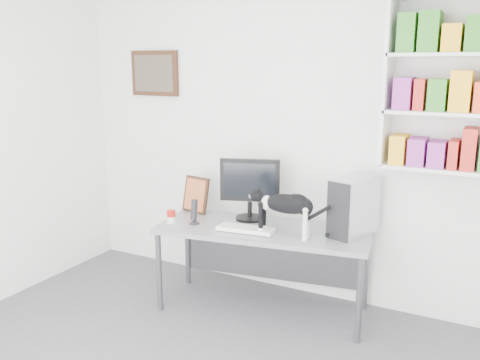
{
  "coord_description": "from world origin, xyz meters",
  "views": [
    {
      "loc": [
        1.69,
        -2.01,
        1.99
      ],
      "look_at": [
        -0.16,
        1.53,
        1.07
      ],
      "focal_mm": 38.0,
      "sensor_mm": 36.0,
      "label": 1
    }
  ],
  "objects_px": {
    "speaker": "(194,211)",
    "leaning_print": "(196,194)",
    "bookshelf": "(462,84)",
    "cat": "(286,215)",
    "desk": "(263,269)",
    "pc_tower": "(354,206)",
    "keyboard": "(246,229)",
    "soup_can": "(171,217)",
    "monitor": "(250,189)"
  },
  "relations": [
    {
      "from": "speaker",
      "to": "leaning_print",
      "type": "distance_m",
      "value": 0.35
    },
    {
      "from": "bookshelf",
      "to": "cat",
      "type": "height_order",
      "value": "bookshelf"
    },
    {
      "from": "bookshelf",
      "to": "leaning_print",
      "type": "distance_m",
      "value": 2.29
    },
    {
      "from": "desk",
      "to": "pc_tower",
      "type": "distance_m",
      "value": 0.91
    },
    {
      "from": "bookshelf",
      "to": "keyboard",
      "type": "relative_size",
      "value": 2.78
    },
    {
      "from": "bookshelf",
      "to": "soup_can",
      "type": "xyz_separation_m",
      "value": [
        -2.07,
        -0.56,
        -1.09
      ]
    },
    {
      "from": "desk",
      "to": "leaning_print",
      "type": "bearing_deg",
      "value": 159.74
    },
    {
      "from": "desk",
      "to": "speaker",
      "type": "bearing_deg",
      "value": -173.01
    },
    {
      "from": "soup_can",
      "to": "bookshelf",
      "type": "bearing_deg",
      "value": 15.23
    },
    {
      "from": "desk",
      "to": "soup_can",
      "type": "relative_size",
      "value": 15.85
    },
    {
      "from": "speaker",
      "to": "keyboard",
      "type": "bearing_deg",
      "value": 6.46
    },
    {
      "from": "monitor",
      "to": "speaker",
      "type": "height_order",
      "value": "monitor"
    },
    {
      "from": "monitor",
      "to": "speaker",
      "type": "bearing_deg",
      "value": -156.0
    },
    {
      "from": "keyboard",
      "to": "speaker",
      "type": "distance_m",
      "value": 0.47
    },
    {
      "from": "bookshelf",
      "to": "cat",
      "type": "relative_size",
      "value": 2.19
    },
    {
      "from": "pc_tower",
      "to": "soup_can",
      "type": "xyz_separation_m",
      "value": [
        -1.41,
        -0.42,
        -0.17
      ]
    },
    {
      "from": "keyboard",
      "to": "cat",
      "type": "relative_size",
      "value": 0.79
    },
    {
      "from": "keyboard",
      "to": "speaker",
      "type": "bearing_deg",
      "value": 176.58
    },
    {
      "from": "keyboard",
      "to": "leaning_print",
      "type": "relative_size",
      "value": 1.36
    },
    {
      "from": "leaning_print",
      "to": "keyboard",
      "type": "bearing_deg",
      "value": -13.02
    },
    {
      "from": "keyboard",
      "to": "pc_tower",
      "type": "height_order",
      "value": "pc_tower"
    },
    {
      "from": "keyboard",
      "to": "leaning_print",
      "type": "distance_m",
      "value": 0.71
    },
    {
      "from": "desk",
      "to": "leaning_print",
      "type": "relative_size",
      "value": 5.17
    },
    {
      "from": "bookshelf",
      "to": "monitor",
      "type": "xyz_separation_m",
      "value": [
        -1.54,
        -0.18,
        -0.88
      ]
    },
    {
      "from": "speaker",
      "to": "cat",
      "type": "height_order",
      "value": "cat"
    },
    {
      "from": "soup_can",
      "to": "cat",
      "type": "bearing_deg",
      "value": 6.88
    },
    {
      "from": "monitor",
      "to": "leaning_print",
      "type": "distance_m",
      "value": 0.53
    },
    {
      "from": "speaker",
      "to": "cat",
      "type": "bearing_deg",
      "value": 6.4
    },
    {
      "from": "bookshelf",
      "to": "desk",
      "type": "bearing_deg",
      "value": -165.81
    },
    {
      "from": "bookshelf",
      "to": "speaker",
      "type": "height_order",
      "value": "bookshelf"
    },
    {
      "from": "desk",
      "to": "leaning_print",
      "type": "distance_m",
      "value": 0.9
    },
    {
      "from": "bookshelf",
      "to": "keyboard",
      "type": "xyz_separation_m",
      "value": [
        -1.43,
        -0.47,
        -1.13
      ]
    },
    {
      "from": "speaker",
      "to": "leaning_print",
      "type": "bearing_deg",
      "value": 122.56
    },
    {
      "from": "monitor",
      "to": "leaning_print",
      "type": "relative_size",
      "value": 1.62
    },
    {
      "from": "monitor",
      "to": "cat",
      "type": "bearing_deg",
      "value": -49.85
    },
    {
      "from": "bookshelf",
      "to": "pc_tower",
      "type": "relative_size",
      "value": 2.76
    },
    {
      "from": "pc_tower",
      "to": "leaning_print",
      "type": "distance_m",
      "value": 1.4
    },
    {
      "from": "pc_tower",
      "to": "speaker",
      "type": "xyz_separation_m",
      "value": [
        -1.22,
        -0.35,
        -0.12
      ]
    },
    {
      "from": "leaning_print",
      "to": "speaker",
      "type": "bearing_deg",
      "value": -49.94
    },
    {
      "from": "desk",
      "to": "soup_can",
      "type": "height_order",
      "value": "soup_can"
    },
    {
      "from": "leaning_print",
      "to": "cat",
      "type": "xyz_separation_m",
      "value": [
        0.96,
        -0.25,
        0.01
      ]
    },
    {
      "from": "soup_can",
      "to": "monitor",
      "type": "bearing_deg",
      "value": 35.91
    },
    {
      "from": "desk",
      "to": "monitor",
      "type": "relative_size",
      "value": 3.19
    },
    {
      "from": "bookshelf",
      "to": "monitor",
      "type": "distance_m",
      "value": 1.78
    },
    {
      "from": "cat",
      "to": "pc_tower",
      "type": "bearing_deg",
      "value": 29.78
    },
    {
      "from": "monitor",
      "to": "cat",
      "type": "distance_m",
      "value": 0.52
    },
    {
      "from": "pc_tower",
      "to": "keyboard",
      "type": "bearing_deg",
      "value": -141.78
    },
    {
      "from": "monitor",
      "to": "pc_tower",
      "type": "height_order",
      "value": "monitor"
    },
    {
      "from": "soup_can",
      "to": "cat",
      "type": "distance_m",
      "value": 0.98
    },
    {
      "from": "monitor",
      "to": "keyboard",
      "type": "relative_size",
      "value": 1.19
    }
  ]
}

